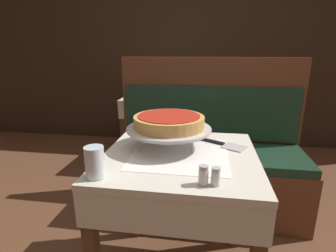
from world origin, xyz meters
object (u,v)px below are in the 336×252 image
pepper_shaker (216,176)px  booth_bench (207,167)px  pizza_pan_stand (169,129)px  dining_table_rear (166,104)px  pizza_server (218,143)px  deep_dish_pizza (169,121)px  salt_shaker (203,175)px  water_glass_near (95,162)px  dining_table_front (180,175)px  condiment_caddy (168,92)px

pepper_shaker → booth_bench: bearing=91.3°
pizza_pan_stand → pepper_shaker: pizza_pan_stand is taller
dining_table_rear → pizza_server: (0.50, -1.48, 0.11)m
booth_bench → deep_dish_pizza: (-0.20, -0.65, 0.53)m
pizza_server → salt_shaker: salt_shaker is taller
booth_bench → deep_dish_pizza: bearing=-106.9°
water_glass_near → dining_table_front: bearing=43.7°
salt_shaker → condiment_caddy: (-0.41, 1.82, 0.00)m
booth_bench → pizza_server: 0.70m
booth_bench → deep_dish_pizza: booth_bench is taller
pizza_pan_stand → dining_table_front: bearing=-51.6°
water_glass_near → condiment_caddy: (-0.00, 1.82, -0.02)m
salt_shaker → condiment_caddy: 1.86m
pepper_shaker → pizza_server: bearing=86.7°
booth_bench → pizza_pan_stand: (-0.20, -0.65, 0.49)m
pizza_server → salt_shaker: size_ratio=4.11×
dining_table_rear → booth_bench: booth_bench is taller
booth_bench → salt_shaker: booth_bench is taller
dining_table_front → pizza_pan_stand: pizza_pan_stand is taller
dining_table_rear → salt_shaker: (0.44, -1.91, 0.14)m
deep_dish_pizza → pizza_server: bearing=17.0°
condiment_caddy → dining_table_rear: bearing=108.7°
pizza_server → salt_shaker: bearing=-98.9°
water_glass_near → salt_shaker: bearing=0.7°
pepper_shaker → salt_shaker: bearing=180.0°
booth_bench → dining_table_front: bearing=-100.2°
pizza_server → pepper_shaker: bearing=-93.3°
pizza_server → dining_table_front: bearing=-138.8°
pepper_shaker → deep_dish_pizza: bearing=121.8°
pizza_server → salt_shaker: 0.43m
pizza_pan_stand → deep_dish_pizza: (0.00, 0.00, 0.04)m
water_glass_near → condiment_caddy: 1.82m
deep_dish_pizza → condiment_caddy: condiment_caddy is taller
salt_shaker → pizza_pan_stand: bearing=116.5°
pizza_pan_stand → salt_shaker: size_ratio=5.79×
salt_shaker → pepper_shaker: salt_shaker is taller
dining_table_front → booth_bench: 0.80m
dining_table_rear → salt_shaker: size_ratio=11.54×
dining_table_front → pizza_server: bearing=41.2°
booth_bench → deep_dish_pizza: 0.86m
dining_table_front → condiment_caddy: 1.58m
pizza_pan_stand → water_glass_near: bearing=-122.1°
deep_dish_pizza → water_glass_near: deep_dish_pizza is taller
pizza_server → pizza_pan_stand: bearing=-163.0°
water_glass_near → dining_table_rear: bearing=91.1°
condiment_caddy → pepper_shaker: bearing=-76.1°
deep_dish_pizza → pepper_shaker: 0.43m
pizza_server → pepper_shaker: 0.43m
booth_bench → water_glass_near: (-0.42, -1.01, 0.46)m
booth_bench → pepper_shaker: (0.02, -1.00, 0.43)m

